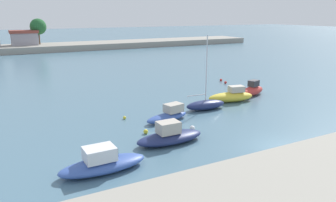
# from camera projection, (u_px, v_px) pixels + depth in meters

# --- Properties ---
(ground_plane) EXTENTS (400.00, 400.00, 0.00)m
(ground_plane) POSITION_uv_depth(u_px,v_px,m) (279.00, 148.00, 23.66)
(ground_plane) COLOR slate
(moored_boat_0) EXTENTS (5.44, 2.10, 1.61)m
(moored_boat_0) POSITION_uv_depth(u_px,v_px,m) (102.00, 163.00, 20.00)
(moored_boat_0) COLOR #3856A8
(moored_boat_0) RESTS_ON ground
(moored_boat_1) EXTENTS (5.28, 2.10, 1.68)m
(moored_boat_1) POSITION_uv_depth(u_px,v_px,m) (170.00, 136.00, 24.42)
(moored_boat_1) COLOR navy
(moored_boat_1) RESTS_ON ground
(moored_boat_2) EXTENTS (4.59, 2.29, 1.46)m
(moored_boat_2) POSITION_uv_depth(u_px,v_px,m) (169.00, 115.00, 29.51)
(moored_boat_2) COLOR #3856A8
(moored_boat_2) RESTS_ON ground
(moored_boat_3) EXTENTS (4.34, 1.81, 7.36)m
(moored_boat_3) POSITION_uv_depth(u_px,v_px,m) (206.00, 105.00, 32.92)
(moored_boat_3) COLOR navy
(moored_boat_3) RESTS_ON ground
(moored_boat_4) EXTENTS (5.40, 2.74, 1.70)m
(moored_boat_4) POSITION_uv_depth(u_px,v_px,m) (231.00, 96.00, 35.83)
(moored_boat_4) COLOR yellow
(moored_boat_4) RESTS_ON ground
(moored_boat_5) EXTENTS (4.26, 2.64, 1.74)m
(moored_boat_5) POSITION_uv_depth(u_px,v_px,m) (252.00, 90.00, 38.68)
(moored_boat_5) COLOR #C63833
(moored_boat_5) RESTS_ON ground
(mooring_buoy_0) EXTENTS (0.38, 0.38, 0.38)m
(mooring_buoy_0) POSITION_uv_depth(u_px,v_px,m) (146.00, 132.00, 26.35)
(mooring_buoy_0) COLOR yellow
(mooring_buoy_0) RESTS_ON ground
(mooring_buoy_1) EXTENTS (0.36, 0.36, 0.36)m
(mooring_buoy_1) POSITION_uv_depth(u_px,v_px,m) (226.00, 82.00, 45.02)
(mooring_buoy_1) COLOR red
(mooring_buoy_1) RESTS_ON ground
(mooring_buoy_2) EXTENTS (0.37, 0.37, 0.37)m
(mooring_buoy_2) POSITION_uv_depth(u_px,v_px,m) (221.00, 80.00, 46.61)
(mooring_buoy_2) COLOR red
(mooring_buoy_2) RESTS_ON ground
(mooring_buoy_3) EXTENTS (0.44, 0.44, 0.44)m
(mooring_buoy_3) POSITION_uv_depth(u_px,v_px,m) (192.00, 128.00, 27.03)
(mooring_buoy_3) COLOR white
(mooring_buoy_3) RESTS_ON ground
(mooring_buoy_4) EXTENTS (0.29, 0.29, 0.29)m
(mooring_buoy_4) POSITION_uv_depth(u_px,v_px,m) (125.00, 118.00, 29.99)
(mooring_buoy_4) COLOR yellow
(mooring_buoy_4) RESTS_ON ground
(distant_shoreline) EXTENTS (110.30, 11.70, 8.01)m
(distant_shoreline) POSITION_uv_depth(u_px,v_px,m) (39.00, 44.00, 83.36)
(distant_shoreline) COLOR gray
(distant_shoreline) RESTS_ON ground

